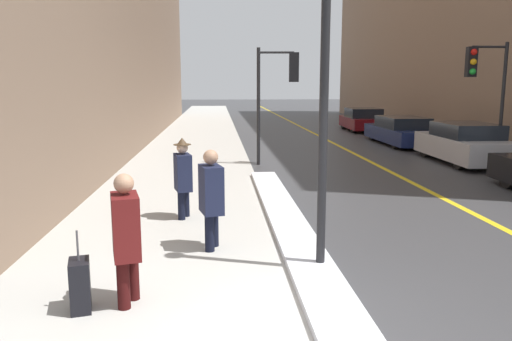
% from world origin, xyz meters
% --- Properties ---
extents(ground_plane, '(160.00, 160.00, 0.00)m').
position_xyz_m(ground_plane, '(0.00, 0.00, 0.00)').
color(ground_plane, '#38383A').
extents(sidewalk_slab, '(4.00, 80.00, 0.01)m').
position_xyz_m(sidewalk_slab, '(-2.00, 15.00, 0.01)').
color(sidewalk_slab, '#B2AFA8').
rests_on(sidewalk_slab, ground).
extents(road_centre_stripe, '(0.16, 80.00, 0.00)m').
position_xyz_m(road_centre_stripe, '(4.00, 15.00, 0.00)').
color(road_centre_stripe, gold).
rests_on(road_centre_stripe, ground).
extents(snow_bank_curb, '(0.66, 9.57, 0.11)m').
position_xyz_m(snow_bank_curb, '(0.20, 4.35, 0.06)').
color(snow_bank_curb, silver).
rests_on(snow_bank_curb, ground).
extents(lamp_post, '(0.28, 0.28, 4.35)m').
position_xyz_m(lamp_post, '(0.33, 1.93, 2.64)').
color(lamp_post, black).
rests_on(lamp_post, ground).
extents(traffic_light_near, '(1.31, 0.33, 3.66)m').
position_xyz_m(traffic_light_near, '(0.92, 11.10, 2.64)').
color(traffic_light_near, black).
rests_on(traffic_light_near, ground).
extents(traffic_light_far, '(1.31, 0.32, 3.81)m').
position_xyz_m(traffic_light_far, '(7.06, 10.27, 2.75)').
color(traffic_light_far, black).
rests_on(traffic_light_far, ground).
extents(pedestrian_in_glasses, '(0.40, 0.56, 1.56)m').
position_xyz_m(pedestrian_in_glasses, '(-2.12, 1.00, 0.86)').
color(pedestrian_in_glasses, '#340C0C').
rests_on(pedestrian_in_glasses, ground).
extents(pedestrian_nearside, '(0.41, 0.56, 1.57)m').
position_xyz_m(pedestrian_nearside, '(-1.17, 2.91, 0.87)').
color(pedestrian_nearside, black).
rests_on(pedestrian_nearside, ground).
extents(pedestrian_in_fedora, '(0.38, 0.53, 1.56)m').
position_xyz_m(pedestrian_in_fedora, '(-1.73, 4.77, 0.85)').
color(pedestrian_in_fedora, black).
rests_on(pedestrian_in_fedora, ground).
extents(parked_car_silver, '(1.81, 4.26, 1.31)m').
position_xyz_m(parked_car_silver, '(6.96, 10.97, 0.63)').
color(parked_car_silver, '#B2B2B7').
rests_on(parked_car_silver, ground).
extents(parked_car_navy, '(1.78, 4.88, 1.18)m').
position_xyz_m(parked_car_navy, '(6.78, 16.12, 0.56)').
color(parked_car_navy, navy).
rests_on(parked_car_navy, ground).
extents(parked_car_maroon, '(2.00, 4.18, 1.24)m').
position_xyz_m(parked_car_maroon, '(6.98, 22.48, 0.59)').
color(parked_car_maroon, '#600F14').
rests_on(parked_car_maroon, ground).
extents(rolling_suitcase, '(0.30, 0.40, 0.95)m').
position_xyz_m(rolling_suitcase, '(-2.64, 0.87, 0.30)').
color(rolling_suitcase, black).
rests_on(rolling_suitcase, ground).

